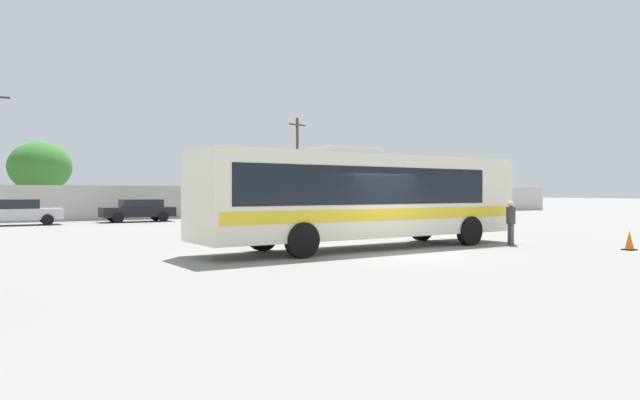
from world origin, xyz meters
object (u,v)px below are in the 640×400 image
object	(u,v)px
utility_pole_far	(297,164)
traffic_cone_on_apron	(629,241)
parked_car_leftmost_silver	(18,212)
parked_car_third_silver	(221,208)
coach_bus_cream_yellow	(363,195)
attendant_by_bus_door	(511,220)
parked_car_second_black	(139,210)
roadside_tree_midleft	(40,167)

from	to	relation	value
utility_pole_far	traffic_cone_on_apron	distance (m)	34.12
parked_car_leftmost_silver	parked_car_third_silver	distance (m)	12.42
coach_bus_cream_yellow	attendant_by_bus_door	xyz separation A→B (m)	(5.27, -1.67, -0.91)
parked_car_third_silver	parked_car_second_black	bearing A→B (deg)	179.31
coach_bus_cream_yellow	parked_car_second_black	bearing A→B (deg)	97.24
coach_bus_cream_yellow	parked_car_leftmost_silver	xyz separation A→B (m)	(-9.59, 20.92, -1.02)
attendant_by_bus_door	parked_car_third_silver	distance (m)	23.25
utility_pole_far	traffic_cone_on_apron	size ratio (longest dim) A/B	13.20
parked_car_second_black	traffic_cone_on_apron	world-z (taller)	parked_car_second_black
parked_car_leftmost_silver	traffic_cone_on_apron	size ratio (longest dim) A/B	7.08
parked_car_leftmost_silver	utility_pole_far	world-z (taller)	utility_pole_far
parked_car_second_black	utility_pole_far	world-z (taller)	utility_pole_far
utility_pole_far	attendant_by_bus_door	bearing A→B (deg)	-103.43
utility_pole_far	parked_car_third_silver	bearing A→B (deg)	-143.45
attendant_by_bus_door	parked_car_second_black	distance (m)	24.53
parked_car_leftmost_silver	parked_car_third_silver	xyz separation A→B (m)	(12.41, 0.53, -0.01)
parked_car_third_silver	utility_pole_far	bearing A→B (deg)	36.55
parked_car_third_silver	roadside_tree_midleft	size ratio (longest dim) A/B	0.77
traffic_cone_on_apron	parked_car_second_black	bearing A→B (deg)	110.80
coach_bus_cream_yellow	parked_car_third_silver	size ratio (longest dim) A/B	2.78
parked_car_second_black	parked_car_third_silver	xyz separation A→B (m)	(5.55, -0.07, 0.01)
traffic_cone_on_apron	attendant_by_bus_door	bearing A→B (deg)	122.41
parked_car_second_black	utility_pole_far	distance (m)	17.21
parked_car_leftmost_silver	parked_car_third_silver	world-z (taller)	parked_car_leftmost_silver
roadside_tree_midleft	traffic_cone_on_apron	bearing A→B (deg)	-67.60
parked_car_leftmost_silver	utility_pole_far	bearing A→B (deg)	19.25
traffic_cone_on_apron	parked_car_third_silver	bearing A→B (deg)	99.63
coach_bus_cream_yellow	utility_pole_far	world-z (taller)	utility_pole_far
attendant_by_bus_door	parked_car_third_silver	bearing A→B (deg)	96.06
attendant_by_bus_door	parked_car_second_black	size ratio (longest dim) A/B	0.35
parked_car_leftmost_silver	roadside_tree_midleft	size ratio (longest dim) A/B	0.79
coach_bus_cream_yellow	traffic_cone_on_apron	size ratio (longest dim) A/B	19.14
parked_car_second_black	parked_car_third_silver	bearing A→B (deg)	-0.69
attendant_by_bus_door	parked_car_second_black	bearing A→B (deg)	109.04
coach_bus_cream_yellow	roadside_tree_midleft	bearing A→B (deg)	103.78
traffic_cone_on_apron	parked_car_leftmost_silver	bearing A→B (deg)	123.23
attendant_by_bus_door	parked_car_second_black	world-z (taller)	attendant_by_bus_door
parked_car_third_silver	attendant_by_bus_door	bearing A→B (deg)	-83.94
attendant_by_bus_door	roadside_tree_midleft	world-z (taller)	roadside_tree_midleft
coach_bus_cream_yellow	parked_car_second_black	xyz separation A→B (m)	(-2.73, 21.52, -1.04)
parked_car_second_black	traffic_cone_on_apron	size ratio (longest dim) A/B	7.12
parked_car_leftmost_silver	coach_bus_cream_yellow	bearing A→B (deg)	-65.36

